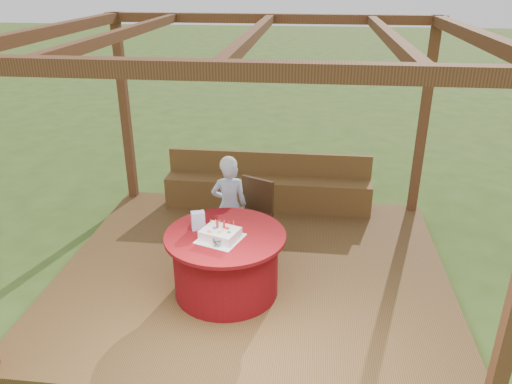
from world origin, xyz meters
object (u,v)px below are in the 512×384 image
Objects in this scene: table at (226,263)px; chair at (252,211)px; gift_bag at (198,220)px; elderly_woman at (229,203)px; drinking_glass at (217,243)px; bench at (268,190)px; birthday_cake at (220,234)px.

chair is at bearing 80.86° from table.
gift_bag is at bearing -116.69° from chair.
elderly_woman is 14.13× the size of drinking_glass.
gift_bag is (-0.30, 0.08, 0.45)m from table.
chair reaches higher than bench.
elderly_woman is 1.20m from drinking_glass.
birthday_cake is at bearing -85.44° from elderly_woman.
table is at bearing -99.14° from chair.
chair is 1.16m from birthday_cake.
birthday_cake reaches higher than bench.
chair is 0.31m from elderly_woman.
drinking_glass is (0.27, -0.35, -0.06)m from gift_bag.
drinking_glass is at bearing -97.78° from table.
bench is 2.43× the size of elderly_woman.
elderly_woman is (-0.35, -1.28, 0.36)m from bench.
chair is (0.16, 1.01, 0.14)m from table.
table is at bearing 73.77° from birthday_cake.
bench is 2.34× the size of table.
elderly_woman reaches higher than birthday_cake.
elderly_woman is at bearing -105.34° from bench.
chair reaches higher than drinking_glass.
chair is 10.20× the size of drinking_glass.
table is 6.42× the size of gift_bag.
table is 0.42m from birthday_cake.
elderly_woman reaches higher than bench.
gift_bag is at bearing 127.47° from drinking_glass.
birthday_cake is 2.62× the size of gift_bag.
table is at bearing -83.01° from elderly_woman.
drinking_glass is at bearing -91.89° from birthday_cake.
chair is at bearing 80.17° from birthday_cake.
gift_bag is (-0.47, -0.93, 0.31)m from chair.
table is 1.04× the size of elderly_woman.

